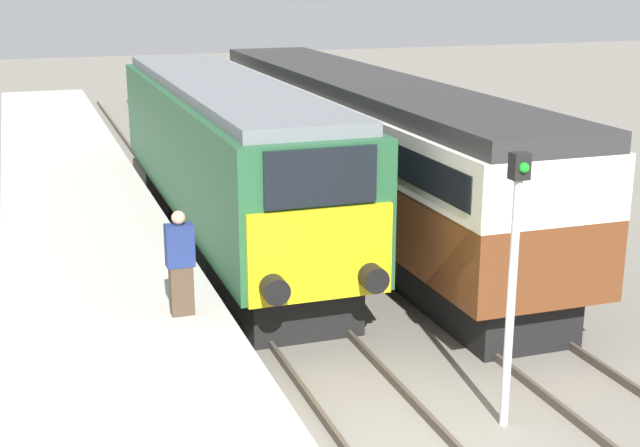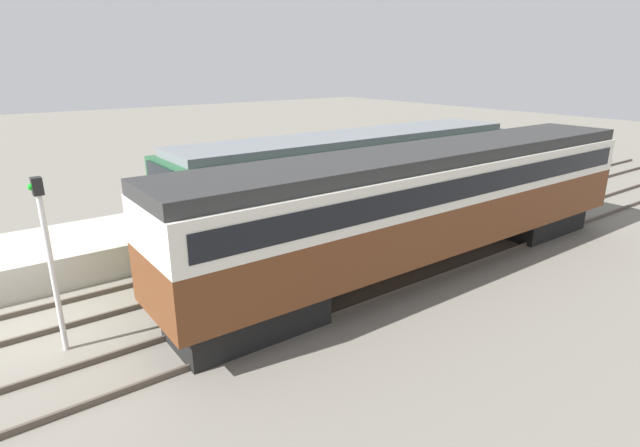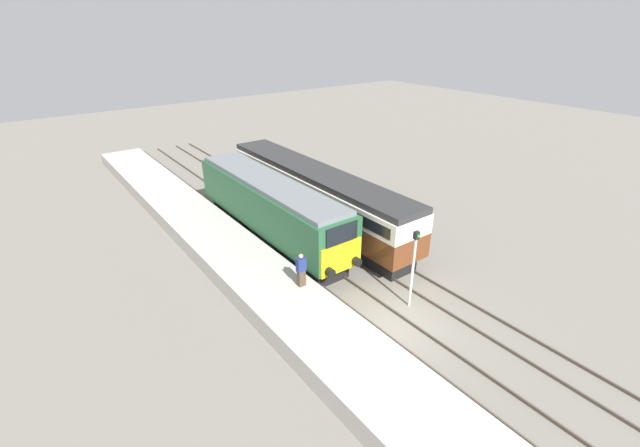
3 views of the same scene
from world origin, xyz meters
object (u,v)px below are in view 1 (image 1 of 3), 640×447
(locomotive, at_px, (226,154))
(person_on_platform, at_px, (180,264))
(passenger_carriage, at_px, (361,138))
(signal_post, at_px, (513,269))

(locomotive, distance_m, person_on_platform, 7.02)
(locomotive, relative_size, passenger_carriage, 0.83)
(person_on_platform, height_order, signal_post, signal_post)
(person_on_platform, xyz_separation_m, signal_post, (3.98, -3.26, 0.52))
(passenger_carriage, bearing_deg, person_on_platform, -130.31)
(signal_post, bearing_deg, person_on_platform, 140.61)
(locomotive, distance_m, passenger_carriage, 3.40)
(signal_post, bearing_deg, passenger_carriage, 80.31)
(locomotive, xyz_separation_m, passenger_carriage, (3.40, 0.06, 0.16))
(passenger_carriage, bearing_deg, signal_post, -99.69)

